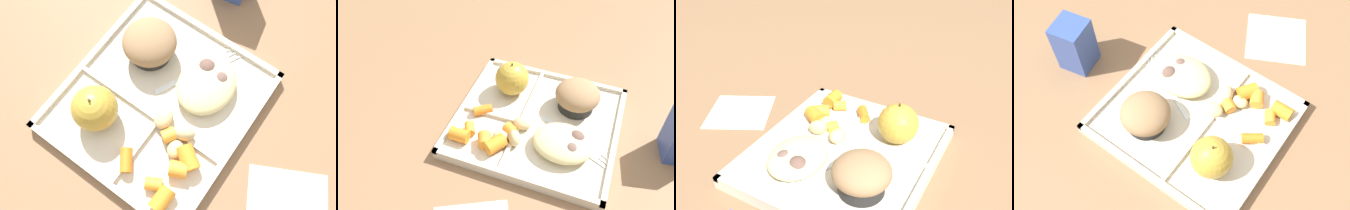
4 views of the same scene
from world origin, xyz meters
TOP-DOWN VIEW (x-y plane):
  - ground at (0.00, 0.00)m, footprint 6.00×6.00m
  - lunch_tray at (-0.00, -0.00)m, footprint 0.32×0.29m
  - green_apple at (-0.08, 0.06)m, footprint 0.07×0.07m
  - bran_muffin at (0.06, 0.06)m, footprint 0.09×0.09m
  - carrot_slice_diagonal at (-0.12, -0.10)m, footprint 0.04×0.03m
  - carrot_slice_near_corner at (-0.05, -0.09)m, footprint 0.04×0.05m
  - carrot_slice_back at (-0.11, -0.02)m, footprint 0.04×0.04m
  - carrot_slice_small at (-0.11, -0.07)m, footprint 0.03×0.03m
  - carrot_slice_tilted at (-0.08, -0.09)m, footprint 0.03×0.04m
  - carrot_slice_edge at (-0.04, -0.05)m, footprint 0.03×0.03m
  - potato_chunk_browned at (-0.05, -0.07)m, footprint 0.03×0.03m
  - potato_chunk_small at (-0.02, -0.03)m, footprint 0.04×0.03m
  - potato_chunk_wedge at (-0.02, -0.07)m, footprint 0.04×0.04m
  - egg_noodle_pile at (0.06, -0.05)m, footprint 0.11×0.09m
  - meatball_front at (0.08, -0.06)m, footprint 0.03×0.03m
  - meatball_center at (0.06, -0.06)m, footprint 0.03×0.03m
  - meatball_side at (0.08, -0.04)m, footprint 0.04×0.04m
  - plastic_fork at (0.09, -0.03)m, footprint 0.15×0.09m
  - milk_carton at (0.27, 0.03)m, footprint 0.07×0.07m
  - paper_napkin at (-0.03, -0.26)m, footprint 0.16×0.16m

SIDE VIEW (x-z plane):
  - ground at x=0.00m, z-range 0.00..0.00m
  - paper_napkin at x=-0.03m, z-range 0.00..0.00m
  - lunch_tray at x=0.00m, z-range 0.00..0.02m
  - plastic_fork at x=0.09m, z-range 0.01..0.02m
  - potato_chunk_browned at x=-0.05m, z-range 0.01..0.03m
  - carrot_slice_back at x=-0.11m, z-range 0.01..0.03m
  - carrot_slice_small at x=-0.11m, z-range 0.01..0.03m
  - carrot_slice_edge at x=-0.04m, z-range 0.01..0.04m
  - potato_chunk_small at x=-0.02m, z-range 0.01..0.04m
  - carrot_slice_tilted at x=-0.08m, z-range 0.01..0.04m
  - carrot_slice_diagonal at x=-0.12m, z-range 0.01..0.04m
  - carrot_slice_near_corner at x=-0.05m, z-range 0.01..0.04m
  - potato_chunk_wedge at x=-0.02m, z-range 0.01..0.04m
  - meatball_center at x=0.06m, z-range 0.01..0.04m
  - egg_noodle_pile at x=0.06m, z-range 0.01..0.05m
  - meatball_front at x=0.08m, z-range 0.01..0.05m
  - meatball_side at x=0.08m, z-range 0.01..0.05m
  - bran_muffin at x=0.06m, z-range 0.01..0.07m
  - green_apple at x=-0.08m, z-range 0.01..0.09m
  - milk_carton at x=0.27m, z-range 0.00..0.11m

